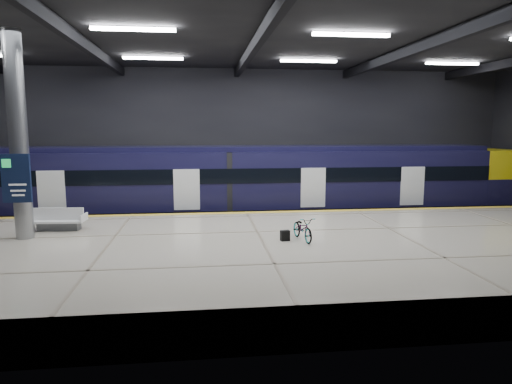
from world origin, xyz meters
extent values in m
plane|color=black|center=(0.00, 0.00, 0.00)|extent=(30.00, 30.00, 0.00)
cube|color=black|center=(0.00, 8.00, 4.00)|extent=(30.00, 0.10, 8.00)
cube|color=black|center=(0.00, -8.00, 4.00)|extent=(30.00, 0.10, 8.00)
cube|color=black|center=(0.00, 0.00, 8.00)|extent=(30.00, 16.00, 0.10)
cube|color=black|center=(-6.00, 0.00, 7.75)|extent=(0.25, 16.00, 0.40)
cube|color=black|center=(0.00, 0.00, 7.75)|extent=(0.25, 16.00, 0.40)
cube|color=black|center=(6.00, 0.00, 7.75)|extent=(0.25, 16.00, 0.40)
cube|color=white|center=(-4.00, -2.00, 7.88)|extent=(2.60, 0.18, 0.10)
cube|color=white|center=(3.00, -2.00, 7.88)|extent=(2.60, 0.18, 0.10)
cube|color=white|center=(-4.00, 4.00, 7.88)|extent=(2.60, 0.18, 0.10)
cube|color=white|center=(3.00, 4.00, 7.88)|extent=(2.60, 0.18, 0.10)
cube|color=white|center=(10.00, 4.00, 7.88)|extent=(2.60, 0.18, 0.10)
cube|color=beige|center=(0.00, -2.50, 0.55)|extent=(30.00, 11.00, 1.10)
cube|color=yellow|center=(0.00, 2.75, 1.11)|extent=(30.00, 0.40, 0.01)
cube|color=gray|center=(0.00, 4.78, 0.08)|extent=(30.00, 0.08, 0.16)
cube|color=gray|center=(0.00, 6.22, 0.08)|extent=(30.00, 0.08, 0.16)
cube|color=black|center=(0.34, 5.50, 0.55)|extent=(24.00, 2.58, 0.80)
cube|color=black|center=(0.34, 5.50, 2.33)|extent=(24.00, 2.80, 2.75)
cube|color=black|center=(0.34, 5.50, 3.82)|extent=(24.00, 2.30, 0.24)
cube|color=black|center=(0.34, 4.09, 2.60)|extent=(24.00, 0.04, 0.70)
cube|color=white|center=(3.34, 4.08, 2.00)|extent=(1.20, 0.05, 1.90)
cube|color=yellow|center=(13.34, 5.50, 2.33)|extent=(2.00, 2.80, 2.75)
cube|color=black|center=(13.64, 5.50, 2.50)|extent=(1.60, 2.38, 0.80)
cube|color=#595B60|center=(-7.22, 0.13, 1.24)|extent=(1.50, 0.58, 0.27)
cube|color=white|center=(-7.22, 0.13, 1.45)|extent=(1.89, 0.92, 0.07)
cube|color=white|center=(-7.22, 0.13, 1.70)|extent=(1.83, 0.22, 0.46)
cube|color=white|center=(-8.13, 0.20, 1.56)|extent=(0.12, 0.78, 0.27)
cube|color=white|center=(-6.31, 0.05, 1.56)|extent=(0.12, 0.78, 0.27)
imported|color=#99999E|center=(1.36, -2.45, 1.51)|extent=(0.79, 1.61, 0.81)
cube|color=black|center=(0.76, -2.45, 1.28)|extent=(0.33, 0.23, 0.35)
cylinder|color=#9EA0A5|center=(-8.00, -1.00, 4.55)|extent=(0.60, 0.60, 6.90)
cube|color=#0F1A3A|center=(-8.00, -1.42, 3.20)|extent=(0.90, 0.12, 1.60)
camera|label=1|loc=(-1.98, -17.08, 4.84)|focal=32.00mm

